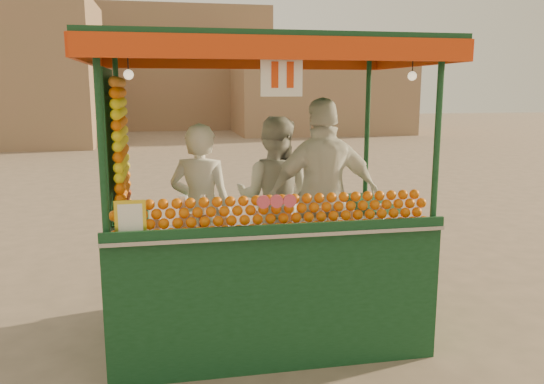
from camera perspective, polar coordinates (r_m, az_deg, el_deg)
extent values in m
plane|color=#6B5B4C|center=(5.60, 3.01, -13.83)|extent=(90.00, 90.00, 0.00)
cube|color=#8D6750|center=(30.09, 4.89, 10.99)|extent=(9.00, 6.00, 5.00)
cube|color=#8D6750|center=(34.96, -12.64, 12.37)|extent=(14.00, 7.00, 7.00)
cube|color=#0E3517|center=(5.46, -1.05, -12.64)|extent=(2.77, 1.70, 0.32)
cylinder|color=black|center=(5.38, -11.42, -12.87)|extent=(0.38, 0.11, 0.38)
cylinder|color=black|center=(5.68, 8.72, -11.46)|extent=(0.38, 0.11, 0.38)
cube|color=#0E3517|center=(4.61, 0.46, -9.30)|extent=(2.77, 0.32, 0.85)
cube|color=#0E3517|center=(5.29, -14.54, -6.98)|extent=(0.32, 1.38, 0.85)
cube|color=#0E3517|center=(5.68, 11.05, -5.61)|extent=(0.32, 1.38, 0.85)
cube|color=#B2B2B7|center=(4.51, 0.39, -3.87)|extent=(2.77, 0.49, 0.03)
cylinder|color=#0E3517|center=(4.18, -17.44, 4.66)|extent=(0.05, 0.05, 1.49)
cylinder|color=#0E3517|center=(4.70, 16.92, 5.31)|extent=(0.05, 0.05, 1.49)
cylinder|color=#0E3517|center=(5.77, -15.77, 6.28)|extent=(0.05, 0.05, 1.49)
cylinder|color=#0E3517|center=(6.16, 9.94, 6.77)|extent=(0.05, 0.05, 1.49)
cube|color=#0E3517|center=(5.03, -1.15, 15.07)|extent=(2.98, 1.92, 0.09)
cube|color=red|center=(4.08, 1.28, 14.89)|extent=(2.98, 0.04, 0.17)
cube|color=red|center=(5.97, -2.79, 13.55)|extent=(2.98, 0.04, 0.17)
cube|color=red|center=(4.98, -18.79, 13.58)|extent=(0.04, 1.92, 0.17)
cube|color=red|center=(5.48, 14.85, 13.47)|extent=(0.04, 1.92, 0.17)
cylinder|color=#D54154|center=(4.31, 0.48, -0.98)|extent=(0.11, 0.03, 0.11)
cube|color=yellow|center=(4.26, -14.60, -2.81)|extent=(0.23, 0.02, 0.30)
cube|color=white|center=(4.16, 1.01, 12.17)|extent=(0.32, 0.02, 0.32)
sphere|color=#FFE5B2|center=(4.22, -14.80, 11.80)|extent=(0.07, 0.07, 0.07)
sphere|color=#FFE5B2|center=(4.66, 14.47, 11.68)|extent=(0.07, 0.07, 0.07)
imported|color=white|center=(5.34, -7.43, -1.91)|extent=(0.72, 0.60, 1.69)
imported|color=beige|center=(5.80, 0.21, -0.62)|extent=(1.03, 0.93, 1.73)
imported|color=silver|center=(5.31, 5.46, -0.63)|extent=(1.14, 0.50, 1.93)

